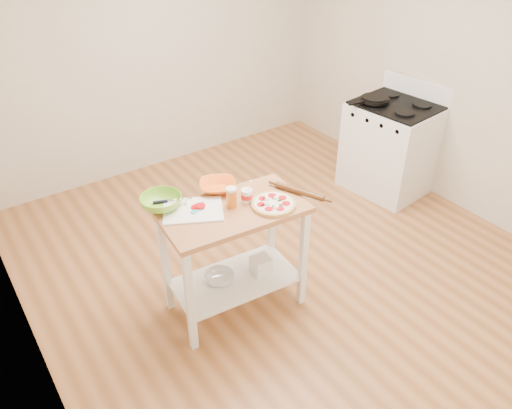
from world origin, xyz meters
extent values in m
cube|color=#A2693C|center=(0.00, 0.00, -0.01)|extent=(4.00, 4.50, 0.02)
cube|color=beige|center=(0.00, 2.26, 1.35)|extent=(4.00, 0.02, 2.70)
cube|color=beige|center=(2.01, 0.00, 1.35)|extent=(0.02, 4.50, 2.70)
cube|color=#AF7347|center=(-0.62, -0.20, 0.88)|extent=(1.04, 0.63, 0.04)
cube|color=white|center=(-0.62, -0.20, 0.25)|extent=(0.96, 0.57, 0.02)
cube|color=white|center=(-1.09, -0.39, 0.43)|extent=(0.05, 0.05, 0.86)
cube|color=white|center=(-1.05, 0.07, 0.43)|extent=(0.05, 0.05, 0.86)
cube|color=white|center=(-0.19, -0.47, 0.43)|extent=(0.05, 0.05, 0.86)
cube|color=white|center=(-0.14, -0.02, 0.43)|extent=(0.05, 0.05, 0.86)
cube|color=silver|center=(1.65, 0.37, 0.46)|extent=(0.76, 0.86, 0.92)
cube|color=black|center=(1.65, 0.37, 0.93)|extent=(0.72, 0.82, 0.02)
cube|color=silver|center=(1.97, 0.41, 1.02)|extent=(0.12, 0.79, 0.18)
cylinder|color=black|center=(1.50, 0.52, 0.98)|extent=(0.29, 0.29, 0.03)
cube|color=black|center=(1.28, 0.55, 0.98)|extent=(0.18, 0.05, 0.02)
cylinder|color=#DFAF5F|center=(-0.37, -0.33, 0.91)|extent=(0.31, 0.31, 0.02)
cylinder|color=#DFAF5F|center=(-0.37, -0.33, 0.92)|extent=(0.31, 0.31, 0.01)
cylinder|color=white|center=(-0.37, -0.33, 0.92)|extent=(0.27, 0.27, 0.01)
cylinder|color=red|center=(-0.28, -0.32, 0.93)|extent=(0.06, 0.06, 0.01)
cylinder|color=red|center=(-0.33, -0.26, 0.93)|extent=(0.06, 0.06, 0.01)
cylinder|color=red|center=(-0.40, -0.25, 0.93)|extent=(0.06, 0.06, 0.01)
cylinder|color=red|center=(-0.46, -0.30, 0.93)|extent=(0.06, 0.06, 0.01)
cylinder|color=red|center=(-0.45, -0.38, 0.93)|extent=(0.06, 0.06, 0.01)
cylinder|color=red|center=(-0.38, -0.42, 0.93)|extent=(0.06, 0.06, 0.01)
cylinder|color=red|center=(-0.31, -0.39, 0.93)|extent=(0.06, 0.06, 0.01)
sphere|color=white|center=(-0.32, -0.30, 0.93)|extent=(0.04, 0.04, 0.04)
sphere|color=white|center=(-0.39, -0.28, 0.93)|extent=(0.04, 0.04, 0.04)
sphere|color=white|center=(-0.42, -0.33, 0.93)|extent=(0.04, 0.04, 0.04)
sphere|color=white|center=(-0.40, -0.40, 0.93)|extent=(0.04, 0.04, 0.04)
plane|color=#1B5F21|center=(-0.33, -0.34, 0.93)|extent=(0.03, 0.03, 0.00)
plane|color=#1B5F21|center=(-0.34, -0.29, 0.93)|extent=(0.04, 0.04, 0.00)
plane|color=#1B5F21|center=(-0.40, -0.27, 0.93)|extent=(0.03, 0.03, 0.00)
plane|color=#1B5F21|center=(-0.45, -0.32, 0.93)|extent=(0.03, 0.03, 0.00)
plane|color=#1B5F21|center=(-0.40, -0.37, 0.93)|extent=(0.04, 0.04, 0.00)
plane|color=#1B5F21|center=(-0.35, -0.39, 0.93)|extent=(0.03, 0.03, 0.00)
plane|color=#1B5F21|center=(-0.31, -0.34, 0.93)|extent=(0.03, 0.03, 0.00)
cube|color=white|center=(-0.86, -0.07, 0.91)|extent=(0.49, 0.45, 0.01)
cube|color=#F4EACC|center=(-0.93, 0.05, 0.92)|extent=(0.03, 0.03, 0.02)
cube|color=#F4EACC|center=(-0.90, 0.03, 0.92)|extent=(0.03, 0.03, 0.02)
cube|color=#F4EACC|center=(-0.87, 0.01, 0.92)|extent=(0.03, 0.03, 0.02)
cube|color=#F4EACC|center=(-0.91, 0.08, 0.92)|extent=(0.03, 0.03, 0.02)
cube|color=#F4EACC|center=(-0.88, 0.06, 0.92)|extent=(0.03, 0.03, 0.02)
cube|color=#F4EACC|center=(-0.85, 0.05, 0.92)|extent=(0.03, 0.03, 0.02)
cylinder|color=red|center=(-0.83, -0.06, 0.92)|extent=(0.07, 0.07, 0.01)
cylinder|color=red|center=(-0.82, -0.07, 0.92)|extent=(0.07, 0.07, 0.01)
cylinder|color=red|center=(-0.80, -0.08, 0.93)|extent=(0.07, 0.07, 0.01)
cube|color=#42B5A7|center=(-0.86, -0.10, 0.92)|extent=(0.07, 0.05, 0.01)
cylinder|color=#42B5A7|center=(-0.80, -0.05, 0.92)|extent=(0.10, 0.05, 0.01)
cube|color=silver|center=(-0.88, 0.09, 0.91)|extent=(0.17, 0.09, 0.00)
cube|color=black|center=(-1.00, 0.13, 0.92)|extent=(0.10, 0.06, 0.01)
imported|color=orange|center=(-0.58, 0.07, 0.93)|extent=(0.35, 0.35, 0.06)
imported|color=#7BBE31|center=(-1.01, 0.09, 0.94)|extent=(0.33, 0.33, 0.09)
cylinder|color=orange|center=(-0.61, -0.17, 0.96)|extent=(0.07, 0.07, 0.13)
cylinder|color=white|center=(-0.61, -0.17, 1.04)|extent=(0.07, 0.07, 0.02)
cylinder|color=white|center=(-0.49, -0.18, 0.95)|extent=(0.08, 0.08, 0.10)
cylinder|color=red|center=(-0.49, -0.18, 0.95)|extent=(0.08, 0.08, 0.04)
cylinder|color=silver|center=(-0.47, -0.18, 1.02)|extent=(0.01, 0.05, 0.10)
cylinder|color=#553213|center=(-0.13, -0.32, 0.92)|extent=(0.19, 0.37, 0.04)
imported|color=silver|center=(-0.73, -0.15, 0.29)|extent=(0.25, 0.25, 0.07)
cube|color=white|center=(-0.41, -0.24, 0.33)|extent=(0.15, 0.15, 0.13)
camera|label=1|loc=(-2.11, -2.61, 2.80)|focal=35.00mm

